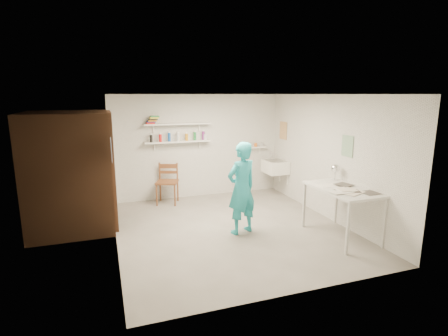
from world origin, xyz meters
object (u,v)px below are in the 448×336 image
object	(u,v)px
wooden_chair	(167,182)
man	(242,188)
belfast_sink	(275,167)
desk_lamp	(335,168)
wall_clock	(241,170)
work_table	(341,213)

from	to	relation	value
wooden_chair	man	bearing A→B (deg)	-45.14
belfast_sink	wooden_chair	size ratio (longest dim) A/B	0.61
wooden_chair	desk_lamp	distance (m)	3.59
belfast_sink	wall_clock	xyz separation A→B (m)	(-1.58, -1.71, 0.38)
wall_clock	wooden_chair	bearing A→B (deg)	99.86
wooden_chair	work_table	bearing A→B (deg)	-28.02
man	wooden_chair	distance (m)	2.32
wall_clock	work_table	bearing A→B (deg)	-50.66
wooden_chair	desk_lamp	world-z (taller)	desk_lamp
wall_clock	desk_lamp	size ratio (longest dim) A/B	1.79
man	work_table	bearing A→B (deg)	136.53
man	desk_lamp	distance (m)	1.78
wall_clock	work_table	xyz separation A→B (m)	(1.47, -0.94, -0.65)
wooden_chair	wall_clock	bearing A→B (deg)	-41.22
man	desk_lamp	size ratio (longest dim) A/B	9.97
wall_clock	wooden_chair	xyz separation A→B (m)	(-1.00, 1.90, -0.58)
wooden_chair	work_table	xyz separation A→B (m)	(2.46, -2.84, -0.06)
belfast_sink	wall_clock	bearing A→B (deg)	-132.62
belfast_sink	man	distance (m)	2.53
man	desk_lamp	world-z (taller)	man
wall_clock	wooden_chair	world-z (taller)	wall_clock
belfast_sink	desk_lamp	world-z (taller)	desk_lamp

